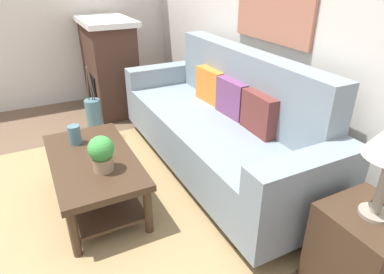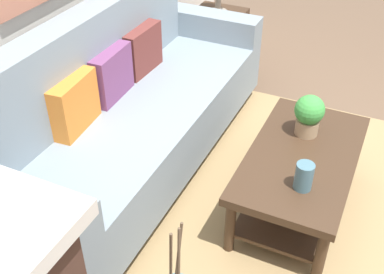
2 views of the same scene
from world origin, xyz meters
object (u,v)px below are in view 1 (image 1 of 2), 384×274
object	(u,v)px
side_table	(361,254)
coffee_table	(94,170)
throw_pillow_plum	(233,98)
throw_pillow_maroon	(260,113)
floor_vase	(95,120)
throw_pillow_orange	(211,85)
fireplace	(109,66)
potted_plant_tabletop	(101,153)
couch	(219,126)
tabletop_vase	(75,135)

from	to	relation	value
side_table	coffee_table	bearing A→B (deg)	-142.11
throw_pillow_plum	throw_pillow_maroon	size ratio (longest dim) A/B	1.00
coffee_table	floor_vase	xyz separation A→B (m)	(-1.15, 0.24, -0.09)
throw_pillow_plum	side_table	distance (m)	1.57
floor_vase	coffee_table	bearing A→B (deg)	-11.94
throw_pillow_maroon	side_table	size ratio (longest dim) A/B	0.64
throw_pillow_orange	side_table	world-z (taller)	throw_pillow_orange
throw_pillow_orange	fireplace	bearing A→B (deg)	-157.81
potted_plant_tabletop	side_table	world-z (taller)	potted_plant_tabletop
potted_plant_tabletop	side_table	xyz separation A→B (m)	(1.27, 1.12, -0.29)
floor_vase	potted_plant_tabletop	bearing A→B (deg)	-8.60
couch	floor_vase	bearing A→B (deg)	-141.27
potted_plant_tabletop	floor_vase	xyz separation A→B (m)	(-1.36, 0.21, -0.34)
throw_pillow_plum	potted_plant_tabletop	world-z (taller)	throw_pillow_plum
throw_pillow_maroon	fireplace	xyz separation A→B (m)	(-2.28, -0.61, -0.09)
tabletop_vase	floor_vase	bearing A→B (deg)	160.27
throw_pillow_orange	tabletop_vase	world-z (taller)	throw_pillow_orange
coffee_table	fireplace	distance (m)	2.05
floor_vase	couch	bearing A→B (deg)	38.73
tabletop_vase	side_table	distance (m)	2.16
throw_pillow_maroon	side_table	xyz separation A→B (m)	(1.13, -0.11, -0.40)
fireplace	coffee_table	bearing A→B (deg)	-18.47
potted_plant_tabletop	floor_vase	distance (m)	1.42
potted_plant_tabletop	fireplace	xyz separation A→B (m)	(-2.14, 0.61, 0.02)
couch	throw_pillow_plum	distance (m)	0.28
throw_pillow_plum	fireplace	bearing A→B (deg)	-162.02
couch	floor_vase	world-z (taller)	couch
coffee_table	potted_plant_tabletop	distance (m)	0.33
couch	tabletop_vase	xyz separation A→B (m)	(-0.25, -1.20, 0.08)
throw_pillow_orange	tabletop_vase	distance (m)	1.35
throw_pillow_orange	throw_pillow_maroon	world-z (taller)	same
floor_vase	throw_pillow_plum	bearing A→B (deg)	42.41
throw_pillow_plum	potted_plant_tabletop	xyz separation A→B (m)	(0.25, -1.22, -0.11)
throw_pillow_plum	tabletop_vase	bearing A→B (deg)	-100.56
throw_pillow_plum	coffee_table	bearing A→B (deg)	-88.31
coffee_table	potted_plant_tabletop	xyz separation A→B (m)	(0.21, 0.04, 0.26)
throw_pillow_orange	tabletop_vase	xyz separation A→B (m)	(0.14, -1.33, -0.17)
throw_pillow_plum	potted_plant_tabletop	size ratio (longest dim) A/B	1.37
tabletop_vase	fireplace	size ratio (longest dim) A/B	0.14
couch	tabletop_vase	world-z (taller)	couch
side_table	fireplace	world-z (taller)	fireplace
side_table	floor_vase	size ratio (longest dim) A/B	1.23
throw_pillow_orange	side_table	xyz separation A→B (m)	(1.91, -0.11, -0.40)
throw_pillow_maroon	fireplace	size ratio (longest dim) A/B	0.31
couch	potted_plant_tabletop	xyz separation A→B (m)	(0.25, -1.10, 0.14)
couch	tabletop_vase	distance (m)	1.23
throw_pillow_orange	side_table	size ratio (longest dim) A/B	0.64
potted_plant_tabletop	throw_pillow_orange	bearing A→B (deg)	117.45
throw_pillow_plum	tabletop_vase	world-z (taller)	throw_pillow_plum
throw_pillow_orange	coffee_table	bearing A→B (deg)	-71.39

